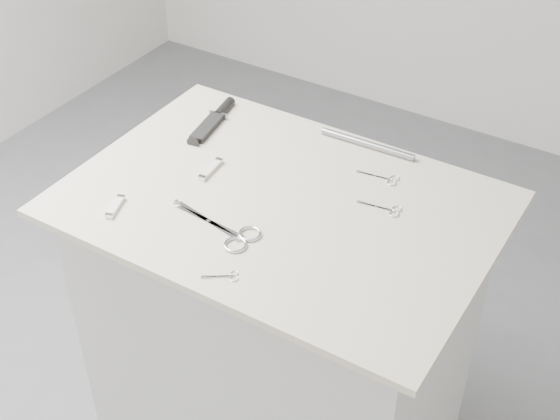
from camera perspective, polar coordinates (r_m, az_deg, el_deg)
The scene contains 10 objects.
plinth at distance 2.15m, azimuth 0.02°, elevation -9.35°, with size 0.90×0.60×0.90m, color #BBBBB9.
display_board at distance 1.83m, azimuth 0.02°, elevation 0.43°, with size 1.00×0.70×0.02m, color beige.
large_shears at distance 1.73m, azimuth -3.66°, elevation -1.67°, with size 0.23×0.10×0.01m.
embroidery_scissors_a at distance 1.82m, azimuth 7.79°, elevation 0.05°, with size 0.11×0.05×0.00m.
embroidery_scissors_b at distance 1.91m, azimuth 7.66°, elevation 2.30°, with size 0.11×0.05×0.00m.
tiny_scissors at distance 1.63m, azimuth -4.03°, elevation -4.87°, with size 0.07×0.06×0.00m.
sheathed_knife at distance 2.12m, azimuth -4.77°, elevation 6.68°, with size 0.07×0.22×0.03m.
pocket_knife_a at distance 1.93m, azimuth -5.08°, elevation 2.99°, with size 0.03×0.10×0.01m.
pocket_knife_b at distance 1.84m, azimuth -11.95°, elevation 0.23°, with size 0.04×0.08×0.01m.
metal_rail at distance 2.02m, azimuth 6.40°, elevation 4.82°, with size 0.02×0.02×0.26m, color gray.
Camera 1 is at (0.76, -1.24, 2.03)m, focal length 50.00 mm.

